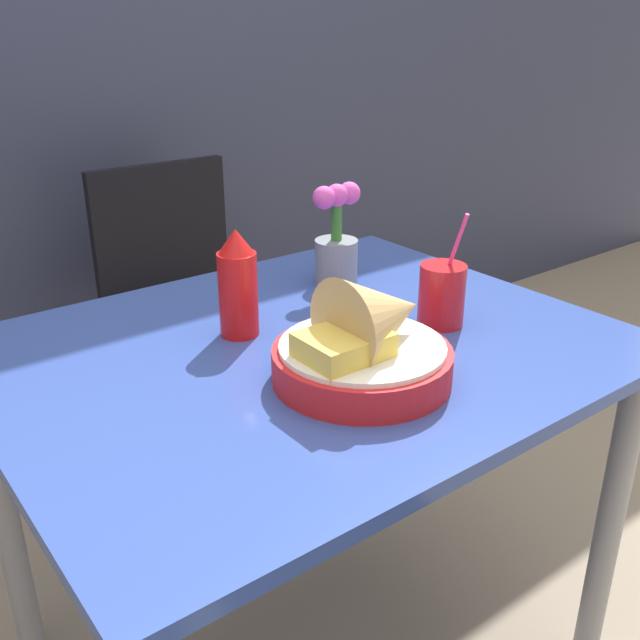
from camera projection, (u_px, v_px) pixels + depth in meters
The scene contains 6 objects.
dining_table at pixel (306, 396), 1.25m from camera, with size 1.03×0.83×0.72m.
chair_far_window at pixel (181, 293), 2.01m from camera, with size 0.40×0.40×0.86m.
food_basket at pixel (368, 342), 1.07m from camera, with size 0.27×0.27×0.17m.
ketchup_bottle at pixel (238, 285), 1.21m from camera, with size 0.07×0.07×0.19m.
drink_cup at pixel (442, 297), 1.26m from camera, with size 0.08×0.08×0.21m.
flower_vase at pixel (336, 242), 1.45m from camera, with size 0.11×0.09×0.21m.
Camera 1 is at (-0.65, -0.89, 1.23)m, focal length 40.00 mm.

